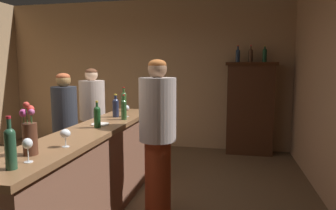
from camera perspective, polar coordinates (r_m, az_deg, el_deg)
The scene contains 19 objects.
wall_back at distance 6.33m, azimuth -4.62°, elevation 5.78°, with size 5.95×0.12×2.96m, color #A37D57.
bar_counter at distance 3.36m, azimuth -14.04°, elevation -12.67°, with size 0.52×2.97×1.00m.
display_cabinet at distance 5.85m, azimuth 15.11°, elevation -0.31°, with size 0.92×0.38×1.72m.
wine_bottle_merlot at distance 3.68m, azimuth -8.29°, elevation -0.68°, with size 0.06×0.06×0.30m.
wine_bottle_riesling at distance 2.12m, azimuth -27.51°, elevation -6.87°, with size 0.07×0.07×0.33m.
wine_bottle_rose at distance 3.24m, azimuth -13.17°, elevation -2.00°, with size 0.07×0.07×0.28m.
wine_bottle_malbec at distance 4.40m, azimuth -8.30°, elevation 0.86°, with size 0.07×0.07×0.35m.
wine_bottle_syrah at distance 3.88m, azimuth -9.80°, elevation -0.31°, with size 0.08×0.08×0.29m.
wine_glass_front at distance 2.23m, azimuth -24.89°, elevation -6.73°, with size 0.07×0.07×0.16m.
wine_glass_mid at distance 3.90m, azimuth -7.86°, elevation -0.66°, with size 0.08×0.08×0.15m.
wine_glass_rear at distance 2.54m, azimuth -18.75°, elevation -5.18°, with size 0.08×0.08×0.14m.
flower_arrangement at distance 2.40m, azimuth -24.56°, elevation -4.93°, with size 0.12×0.10×0.39m.
cheese_plate at distance 3.42m, azimuth -12.64°, elevation -3.54°, with size 0.19×0.19×0.01m, color white.
display_bottle_left at distance 5.79m, azimuth 12.98°, elevation 9.16°, with size 0.08×0.08×0.31m.
display_bottle_midleft at distance 5.80m, azimuth 15.28°, elevation 9.09°, with size 0.08×0.08×0.31m.
display_bottle_center at distance 5.82m, azimuth 17.71°, elevation 9.02°, with size 0.08×0.08×0.30m.
patron_tall at distance 4.86m, azimuth -13.98°, elevation -2.00°, with size 0.39×0.39×1.61m.
patron_in_grey at distance 4.28m, azimuth -18.74°, elevation -3.66°, with size 0.33×0.33×1.55m.
bartender at distance 3.25m, azimuth -1.97°, elevation -5.27°, with size 0.39×0.39×1.71m.
Camera 1 is at (1.79, -2.92, 1.64)m, focal length 32.44 mm.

